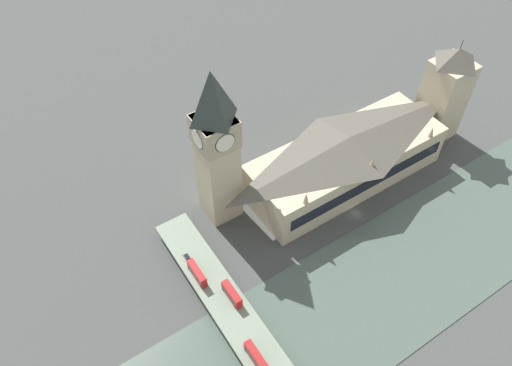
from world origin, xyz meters
TOP-DOWN VIEW (x-y plane):
  - ground_plane at (0.00, 0.00)m, footprint 600.00×600.00m
  - river_water at (-30.47, 0.00)m, footprint 48.94×360.00m
  - parliament_hall at (17.75, -8.00)m, footprint 29.97×84.29m
  - clock_tower at (31.33, 44.59)m, footprint 14.12×14.12m
  - victoria_tower at (17.81, -61.99)m, footprint 15.69×15.69m
  - road_bridge at (-30.47, 65.56)m, footprint 129.88×13.07m
  - double_decker_bus_lead at (6.35, 68.87)m, footprint 10.72×2.50m
  - double_decker_bus_mid at (-30.30, 68.01)m, footprint 10.81×2.55m
  - double_decker_bus_rear at (-7.35, 62.86)m, footprint 10.04×2.63m
  - car_northbound_mid at (15.35, 68.34)m, footprint 4.45×1.77m

SIDE VIEW (x-z plane):
  - ground_plane at x=0.00m, z-range 0.00..0.00m
  - river_water at x=-30.47m, z-range 0.00..0.30m
  - road_bridge at x=-30.47m, z-range 1.46..6.30m
  - car_northbound_mid at x=15.35m, z-range 4.84..6.20m
  - double_decker_bus_rear at x=-7.35m, z-range 5.09..9.84m
  - double_decker_bus_lead at x=6.35m, z-range 5.09..9.97m
  - double_decker_bus_mid at x=-30.30m, z-range 5.11..10.17m
  - parliament_hall at x=17.75m, z-range -0.08..24.16m
  - victoria_tower at x=17.81m, z-range -2.00..47.21m
  - clock_tower at x=31.33m, z-range 1.81..70.26m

